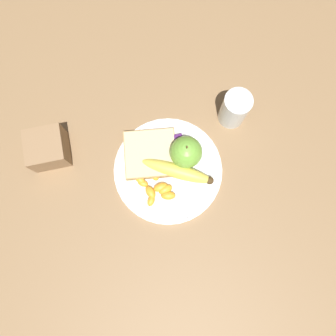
# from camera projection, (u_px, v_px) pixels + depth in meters

# --- Properties ---
(ground_plane) EXTENTS (3.00, 3.00, 0.00)m
(ground_plane) POSITION_uv_depth(u_px,v_px,m) (168.00, 171.00, 0.78)
(ground_plane) COLOR olive
(plate) EXTENTS (0.26, 0.26, 0.01)m
(plate) POSITION_uv_depth(u_px,v_px,m) (168.00, 170.00, 0.78)
(plate) COLOR white
(plate) RESTS_ON ground_plane
(juice_glass) EXTENTS (0.06, 0.06, 0.10)m
(juice_glass) POSITION_uv_depth(u_px,v_px,m) (234.00, 110.00, 0.77)
(juice_glass) COLOR silver
(juice_glass) RESTS_ON ground_plane
(apple) EXTENTS (0.07, 0.07, 0.08)m
(apple) POSITION_uv_depth(u_px,v_px,m) (186.00, 152.00, 0.74)
(apple) COLOR #72B23D
(apple) RESTS_ON plate
(banana) EXTENTS (0.17, 0.11, 0.03)m
(banana) POSITION_uv_depth(u_px,v_px,m) (177.00, 171.00, 0.75)
(banana) COLOR #E0CC4C
(banana) RESTS_ON plate
(bread_slice) EXTENTS (0.13, 0.13, 0.02)m
(bread_slice) POSITION_uv_depth(u_px,v_px,m) (150.00, 154.00, 0.77)
(bread_slice) COLOR #AB8751
(bread_slice) RESTS_ON plate
(fork) EXTENTS (0.05, 0.17, 0.00)m
(fork) POSITION_uv_depth(u_px,v_px,m) (168.00, 173.00, 0.77)
(fork) COLOR silver
(fork) RESTS_ON plate
(jam_packet) EXTENTS (0.04, 0.03, 0.02)m
(jam_packet) POSITION_uv_depth(u_px,v_px,m) (175.00, 143.00, 0.77)
(jam_packet) COLOR white
(jam_packet) RESTS_ON plate
(orange_segment_0) EXTENTS (0.03, 0.04, 0.02)m
(orange_segment_0) POSITION_uv_depth(u_px,v_px,m) (150.00, 192.00, 0.75)
(orange_segment_0) COLOR #F9A32D
(orange_segment_0) RESTS_ON plate
(orange_segment_1) EXTENTS (0.03, 0.03, 0.02)m
(orange_segment_1) POSITION_uv_depth(u_px,v_px,m) (140.00, 179.00, 0.76)
(orange_segment_1) COLOR #F9A32D
(orange_segment_1) RESTS_ON plate
(orange_segment_2) EXTENTS (0.04, 0.03, 0.02)m
(orange_segment_2) POSITION_uv_depth(u_px,v_px,m) (165.00, 189.00, 0.75)
(orange_segment_2) COLOR #F9A32D
(orange_segment_2) RESTS_ON plate
(orange_segment_3) EXTENTS (0.04, 0.03, 0.02)m
(orange_segment_3) POSITION_uv_depth(u_px,v_px,m) (168.00, 195.00, 0.75)
(orange_segment_3) COLOR #F9A32D
(orange_segment_3) RESTS_ON plate
(orange_segment_4) EXTENTS (0.03, 0.03, 0.02)m
(orange_segment_4) POSITION_uv_depth(u_px,v_px,m) (151.00, 201.00, 0.75)
(orange_segment_4) COLOR #F9A32D
(orange_segment_4) RESTS_ON plate
(orange_segment_5) EXTENTS (0.03, 0.03, 0.01)m
(orange_segment_5) POSITION_uv_depth(u_px,v_px,m) (143.00, 183.00, 0.76)
(orange_segment_5) COLOR #F9A32D
(orange_segment_5) RESTS_ON plate
(orange_segment_6) EXTENTS (0.02, 0.03, 0.02)m
(orange_segment_6) POSITION_uv_depth(u_px,v_px,m) (155.00, 174.00, 0.76)
(orange_segment_6) COLOR #F9A32D
(orange_segment_6) RESTS_ON plate
(orange_segment_7) EXTENTS (0.04, 0.02, 0.02)m
(orange_segment_7) POSITION_uv_depth(u_px,v_px,m) (161.00, 187.00, 0.75)
(orange_segment_7) COLOR #F9A32D
(orange_segment_7) RESTS_ON plate
(orange_segment_8) EXTENTS (0.02, 0.03, 0.02)m
(orange_segment_8) POSITION_uv_depth(u_px,v_px,m) (139.00, 172.00, 0.76)
(orange_segment_8) COLOR #F9A32D
(orange_segment_8) RESTS_ON plate
(condiment_caddy) EXTENTS (0.09, 0.09, 0.07)m
(condiment_caddy) POSITION_uv_depth(u_px,v_px,m) (48.00, 148.00, 0.76)
(condiment_caddy) COLOR #93704C
(condiment_caddy) RESTS_ON ground_plane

